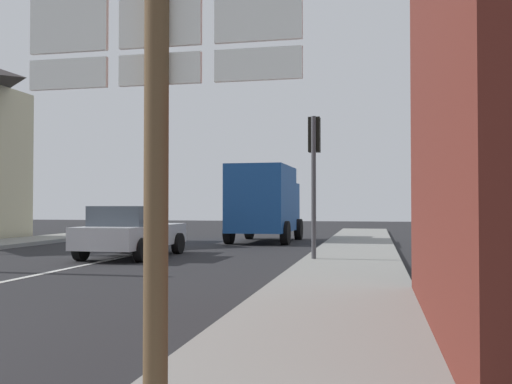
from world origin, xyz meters
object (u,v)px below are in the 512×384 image
Objects in this scene: traffic_light_near_right at (314,155)px; delivery_truck at (265,201)px; sedan_far at (132,231)px; route_sign_post at (158,116)px.

delivery_truck is at bearing 109.28° from traffic_light_near_right.
delivery_truck is (2.46, 7.46, 0.89)m from sedan_far.
traffic_light_near_right is at bearing -7.72° from sedan_far.
route_sign_post reaches higher than sedan_far.
delivery_truck is 1.34× the size of traffic_light_near_right.
sedan_far is at bearing 114.59° from route_sign_post.
delivery_truck reaches higher than sedan_far.
sedan_far is at bearing -108.27° from delivery_truck.
traffic_light_near_right is at bearing 91.50° from route_sign_post.
traffic_light_near_right is (-0.30, 11.57, 0.78)m from route_sign_post.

